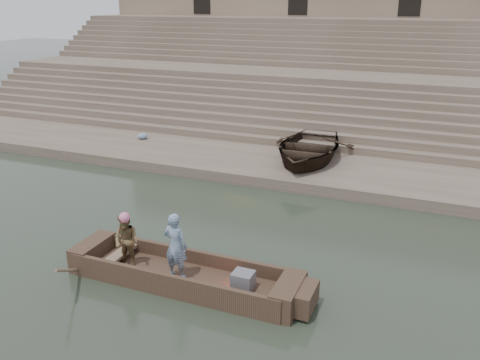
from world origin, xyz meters
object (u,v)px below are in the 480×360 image
Objects in this scene: main_rowboat at (183,279)px; television at (243,280)px; standing_man at (176,246)px; beached_rowboat at (308,148)px; rowing_man at (126,241)px.

television reaches higher than main_rowboat.
beached_rowboat is at bearing -90.16° from standing_man.
main_rowboat is 1.62m from rowing_man.
television is at bearing -0.00° from main_rowboat.
standing_man is 1.20× the size of rowing_man.
television is at bearing 4.26° from rowing_man.
standing_man is at bearing -131.08° from main_rowboat.
standing_man reaches higher than rowing_man.
standing_man is 9.25m from beached_rowboat.
main_rowboat is at bearing -127.55° from standing_man.
standing_man reaches higher than main_rowboat.
main_rowboat is 3.14× the size of standing_man.
standing_man is 3.46× the size of television.
rowing_man is 2.88× the size of television.
television is (2.92, 0.12, -0.46)m from rowing_man.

